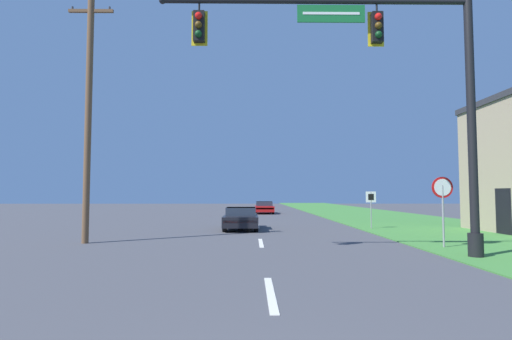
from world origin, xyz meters
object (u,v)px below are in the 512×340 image
at_px(utility_pole_near, 88,110).
at_px(stop_sign, 443,196).
at_px(car_ahead, 241,218).
at_px(far_car, 264,207).
at_px(signal_mast, 397,82).
at_px(route_sign_post, 371,201).

bearing_deg(utility_pole_near, stop_sign, -6.80).
relative_size(car_ahead, far_car, 0.97).
height_order(signal_mast, far_car, signal_mast).
relative_size(car_ahead, utility_pole_near, 0.43).
xyz_separation_m(far_car, utility_pole_near, (-7.79, -24.23, 4.68)).
bearing_deg(route_sign_post, far_car, 106.53).
bearing_deg(far_car, route_sign_post, -73.47).
bearing_deg(far_car, car_ahead, -95.85).
bearing_deg(route_sign_post, utility_pole_near, -154.69).
height_order(car_ahead, stop_sign, stop_sign).
distance_m(car_ahead, far_car, 18.11).
bearing_deg(stop_sign, utility_pole_near, 173.20).
bearing_deg(signal_mast, utility_pole_near, 161.17).
bearing_deg(car_ahead, far_car, 84.15).
bearing_deg(signal_mast, stop_sign, 42.47).
bearing_deg(route_sign_post, car_ahead, 179.98).
xyz_separation_m(signal_mast, stop_sign, (2.36, 2.16, -3.52)).
distance_m(stop_sign, route_sign_post, 7.82).
bearing_deg(stop_sign, signal_mast, -137.53).
height_order(far_car, route_sign_post, route_sign_post).
height_order(far_car, stop_sign, stop_sign).
distance_m(signal_mast, route_sign_post, 10.90).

